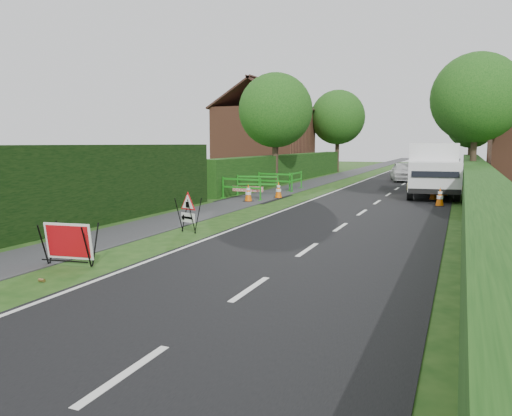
% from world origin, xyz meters
% --- Properties ---
extents(ground, '(120.00, 120.00, 0.00)m').
position_xyz_m(ground, '(0.00, 0.00, 0.00)').
color(ground, '#193F12').
rests_on(ground, ground).
extents(road_surface, '(6.00, 90.00, 0.02)m').
position_xyz_m(road_surface, '(2.50, 35.00, 0.00)').
color(road_surface, black).
rests_on(road_surface, ground).
extents(footpath, '(2.00, 90.00, 0.02)m').
position_xyz_m(footpath, '(-3.00, 35.00, 0.01)').
color(footpath, '#2D2D30').
rests_on(footpath, ground).
extents(hedge_west_near, '(1.10, 18.00, 2.50)m').
position_xyz_m(hedge_west_near, '(-5.00, 0.00, 0.00)').
color(hedge_west_near, black).
rests_on(hedge_west_near, ground).
extents(hedge_west_far, '(1.00, 24.00, 1.80)m').
position_xyz_m(hedge_west_far, '(-5.00, 22.00, 0.00)').
color(hedge_west_far, '#14380F').
rests_on(hedge_west_far, ground).
extents(hedge_east, '(1.20, 50.00, 1.50)m').
position_xyz_m(hedge_east, '(6.50, 16.00, 0.00)').
color(hedge_east, '#14380F').
rests_on(hedge_east, ground).
extents(house_west, '(7.50, 7.40, 7.88)m').
position_xyz_m(house_west, '(-10.00, 30.00, 2.90)').
color(house_west, brown).
rests_on(house_west, ground).
extents(tree_nw, '(4.40, 4.40, 6.70)m').
position_xyz_m(tree_nw, '(-4.60, 18.00, 4.48)').
color(tree_nw, '#2D2116').
rests_on(tree_nw, ground).
extents(tree_ne, '(5.20, 5.20, 7.79)m').
position_xyz_m(tree_ne, '(6.40, 22.00, 5.17)').
color(tree_ne, '#2D2116').
rests_on(tree_ne, ground).
extents(tree_fw, '(4.80, 4.80, 7.24)m').
position_xyz_m(tree_fw, '(-4.60, 34.00, 4.83)').
color(tree_fw, '#2D2116').
rests_on(tree_fw, ground).
extents(tree_fe, '(4.20, 4.20, 6.33)m').
position_xyz_m(tree_fe, '(6.40, 38.00, 4.22)').
color(tree_fe, '#2D2116').
rests_on(tree_fe, ground).
extents(red_rect_sign, '(1.13, 0.78, 0.90)m').
position_xyz_m(red_rect_sign, '(-1.64, -2.38, 0.52)').
color(red_rect_sign, black).
rests_on(red_rect_sign, ground).
extents(triangle_sign, '(0.85, 0.85, 0.99)m').
position_xyz_m(triangle_sign, '(-1.35, 1.96, 0.69)').
color(triangle_sign, black).
rests_on(triangle_sign, ground).
extents(works_van, '(2.69, 5.78, 2.55)m').
position_xyz_m(works_van, '(4.52, 14.97, 1.35)').
color(works_van, silver).
rests_on(works_van, ground).
extents(traffic_cone_0, '(0.38, 0.38, 0.79)m').
position_xyz_m(traffic_cone_0, '(5.05, 11.12, 0.39)').
color(traffic_cone_0, black).
rests_on(traffic_cone_0, ground).
extents(traffic_cone_1, '(0.38, 0.38, 0.79)m').
position_xyz_m(traffic_cone_1, '(4.68, 13.38, 0.39)').
color(traffic_cone_1, black).
rests_on(traffic_cone_1, ground).
extents(traffic_cone_2, '(0.38, 0.38, 0.79)m').
position_xyz_m(traffic_cone_2, '(5.09, 15.38, 0.39)').
color(traffic_cone_2, black).
rests_on(traffic_cone_2, ground).
extents(traffic_cone_3, '(0.38, 0.38, 0.79)m').
position_xyz_m(traffic_cone_3, '(-2.77, 9.65, 0.39)').
color(traffic_cone_3, black).
rests_on(traffic_cone_3, ground).
extents(traffic_cone_4, '(0.38, 0.38, 0.79)m').
position_xyz_m(traffic_cone_4, '(-2.02, 11.46, 0.39)').
color(traffic_cone_4, black).
rests_on(traffic_cone_4, ground).
extents(ped_barrier_0, '(2.09, 0.63, 1.00)m').
position_xyz_m(ped_barrier_0, '(-3.42, 10.37, 0.63)').
color(ped_barrier_0, '#1B8C19').
rests_on(ped_barrier_0, ground).
extents(ped_barrier_1, '(2.08, 0.82, 1.00)m').
position_xyz_m(ped_barrier_1, '(-3.45, 12.39, 0.63)').
color(ped_barrier_1, '#1B8C19').
rests_on(ped_barrier_1, ground).
extents(ped_barrier_2, '(2.09, 0.64, 1.00)m').
position_xyz_m(ped_barrier_2, '(-3.36, 14.64, 0.63)').
color(ped_barrier_2, '#1B8C19').
rests_on(ped_barrier_2, ground).
extents(ped_barrier_3, '(0.38, 2.06, 1.00)m').
position_xyz_m(ped_barrier_3, '(-2.58, 15.79, 0.63)').
color(ped_barrier_3, '#1B8C19').
rests_on(ped_barrier_3, ground).
extents(redwhite_plank, '(1.50, 0.13, 0.25)m').
position_xyz_m(redwhite_plank, '(-3.29, 10.81, 0.00)').
color(redwhite_plank, red).
rests_on(redwhite_plank, ground).
extents(litter_can, '(0.12, 0.07, 0.07)m').
position_xyz_m(litter_can, '(-1.26, -3.51, 0.00)').
color(litter_can, '#BF7F4C').
rests_on(litter_can, ground).
extents(hatchback_car, '(2.26, 4.06, 1.31)m').
position_xyz_m(hatchback_car, '(2.17, 24.62, 0.65)').
color(hatchback_car, silver).
rests_on(hatchback_car, ground).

